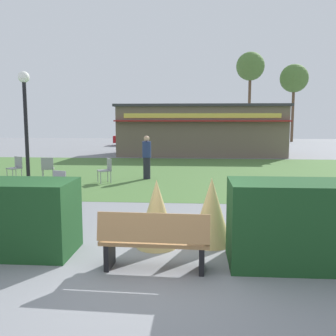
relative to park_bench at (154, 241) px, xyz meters
name	(u,v)px	position (x,y,z in m)	size (l,w,h in m)	color
ground_plane	(148,273)	(-0.09, -0.12, -0.48)	(80.00, 80.00, 0.00)	slate
lawn_patch	(179,173)	(-0.09, 10.78, -0.48)	(36.00, 12.00, 0.01)	#446B33
park_bench	(154,241)	(0.00, 0.00, 0.00)	(1.72, 0.59, 0.95)	#9E7547
hedge_left	(10,217)	(-2.61, 0.62, 0.16)	(2.24, 1.10, 1.28)	#19421E
hedge_right	(309,224)	(2.44, 0.42, 0.20)	(2.55, 1.10, 1.36)	#19421E
ornamental_grass_behind_left	(257,208)	(1.82, 1.75, 0.13)	(0.68, 0.68, 1.21)	tan
ornamental_grass_behind_right	(157,213)	(-0.08, 1.12, 0.15)	(0.76, 0.76, 1.25)	tan
ornamental_grass_behind_center	(211,211)	(0.92, 1.33, 0.15)	(0.76, 0.76, 1.27)	tan
lamppost_mid	(26,116)	(-4.86, 6.34, 1.95)	(0.36, 0.36, 3.84)	black
food_kiosk	(201,130)	(0.93, 19.50, 1.15)	(10.66, 5.03, 3.24)	#6B5B4C
cafe_chair_west	(62,183)	(-3.17, 4.83, 0.05)	(0.57, 0.57, 0.89)	gray
cafe_chair_east	(48,167)	(-5.00, 8.33, 0.05)	(0.55, 0.55, 0.89)	gray
cafe_chair_center	(106,168)	(-2.66, 8.04, 0.05)	(0.60, 0.60, 0.89)	gray
cafe_chair_north	(16,166)	(-6.30, 8.47, 0.05)	(0.60, 0.60, 0.89)	gray
person_strolling	(147,157)	(-1.29, 9.02, 0.38)	(0.34, 0.34, 1.69)	#23232D
parked_car_west_slot	(138,138)	(-4.49, 27.75, 0.16)	(4.23, 2.11, 1.20)	maroon
parked_car_center_slot	(193,138)	(0.36, 27.75, 0.16)	(4.29, 2.23, 1.20)	black
tree_left_bg	(294,79)	(10.36, 34.12, 5.81)	(2.80, 2.80, 7.76)	brown
tree_right_bg	(250,67)	(5.93, 33.61, 6.93)	(2.80, 2.80, 8.91)	brown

